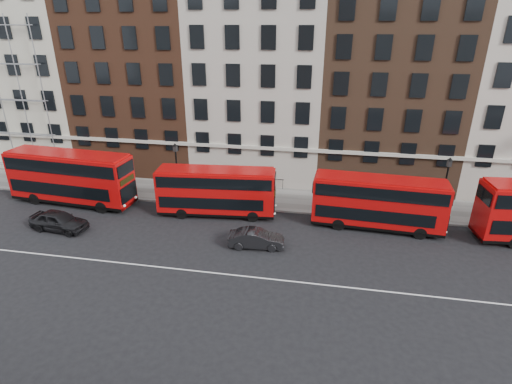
% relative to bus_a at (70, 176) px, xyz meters
% --- Properties ---
extents(ground, '(120.00, 120.00, 0.00)m').
position_rel_bus_a_xyz_m(ground, '(15.19, -6.44, -2.57)').
color(ground, black).
rests_on(ground, ground).
extents(pavement, '(80.00, 5.00, 0.15)m').
position_rel_bus_a_xyz_m(pavement, '(15.19, 4.06, -2.50)').
color(pavement, gray).
rests_on(pavement, ground).
extents(kerb, '(80.00, 0.30, 0.16)m').
position_rel_bus_a_xyz_m(kerb, '(15.19, 1.56, -2.49)').
color(kerb, gray).
rests_on(kerb, ground).
extents(road_centre_line, '(70.00, 0.12, 0.01)m').
position_rel_bus_a_xyz_m(road_centre_line, '(15.19, -8.44, -2.57)').
color(road_centre_line, white).
rests_on(road_centre_line, ground).
extents(building_terrace, '(64.00, 11.95, 22.00)m').
position_rel_bus_a_xyz_m(building_terrace, '(14.88, 11.44, 7.67)').
color(building_terrace, beige).
rests_on(building_terrace, ground).
extents(bus_a, '(11.59, 3.65, 4.79)m').
position_rel_bus_a_xyz_m(bus_a, '(0.00, 0.00, 0.00)').
color(bus_a, '#BC090A').
rests_on(bus_a, ground).
extents(bus_b, '(10.05, 3.26, 4.15)m').
position_rel_bus_a_xyz_m(bus_b, '(13.45, -0.01, -0.34)').
color(bus_b, '#BC090A').
rests_on(bus_b, ground).
extents(bus_c, '(10.26, 3.02, 4.26)m').
position_rel_bus_a_xyz_m(bus_c, '(26.60, -0.00, -0.29)').
color(bus_c, '#BC090A').
rests_on(bus_c, ground).
extents(car_rear, '(4.83, 2.34, 1.59)m').
position_rel_bus_a_xyz_m(car_rear, '(1.87, -4.88, -1.78)').
color(car_rear, black).
rests_on(car_rear, ground).
extents(car_front, '(4.22, 1.82, 1.35)m').
position_rel_bus_a_xyz_m(car_front, '(17.75, -4.65, -1.90)').
color(car_front, black).
rests_on(car_front, ground).
extents(lamp_post_left, '(0.44, 0.44, 5.33)m').
position_rel_bus_a_xyz_m(lamp_post_left, '(9.20, 2.30, 0.51)').
color(lamp_post_left, black).
rests_on(lamp_post_left, pavement).
extents(lamp_post_right, '(0.44, 0.44, 5.33)m').
position_rel_bus_a_xyz_m(lamp_post_right, '(32.01, 2.45, 0.51)').
color(lamp_post_right, black).
rests_on(lamp_post_right, pavement).
extents(iron_railings, '(6.60, 0.06, 1.00)m').
position_rel_bus_a_xyz_m(iron_railings, '(15.19, 6.26, -1.92)').
color(iron_railings, black).
rests_on(iron_railings, pavement).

